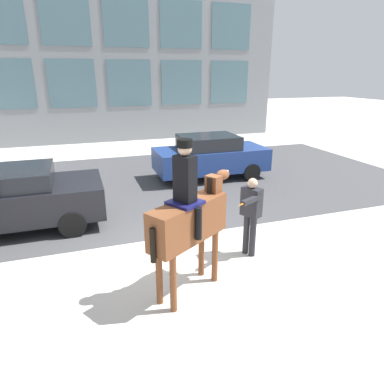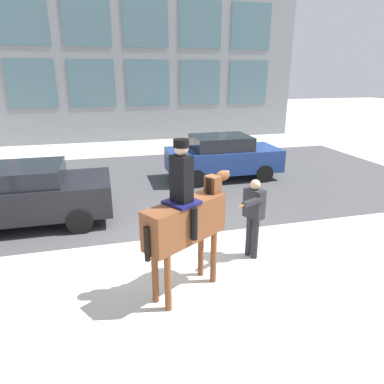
{
  "view_description": "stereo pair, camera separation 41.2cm",
  "coord_description": "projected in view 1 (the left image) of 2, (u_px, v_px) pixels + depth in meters",
  "views": [
    {
      "loc": [
        -1.48,
        -6.43,
        3.6
      ],
      "look_at": [
        0.36,
        -0.96,
        1.59
      ],
      "focal_mm": 32.0,
      "sensor_mm": 36.0,
      "label": 1
    },
    {
      "loc": [
        -1.09,
        -6.55,
        3.6
      ],
      "look_at": [
        0.36,
        -0.96,
        1.59
      ],
      "focal_mm": 32.0,
      "sensor_mm": 36.0,
      "label": 2
    }
  ],
  "objects": [
    {
      "name": "ground_plane",
      "position": [
        162.0,
        249.0,
        7.39
      ],
      "size": [
        80.0,
        80.0,
        0.0
      ],
      "primitive_type": "plane",
      "color": "beige"
    },
    {
      "name": "road_surface",
      "position": [
        129.0,
        185.0,
        11.64
      ],
      "size": [
        19.95,
        8.5,
        0.01
      ],
      "color": "#444447",
      "rests_on": "ground_plane"
    },
    {
      "name": "mounted_horse_lead",
      "position": [
        189.0,
        217.0,
        5.55
      ],
      "size": [
        1.75,
        1.25,
        2.68
      ],
      "rotation": [
        0.0,
        0.0,
        0.55
      ],
      "color": "brown",
      "rests_on": "ground_plane"
    },
    {
      "name": "street_car_near_lane",
      "position": [
        13.0,
        198.0,
        8.15
      ],
      "size": [
        4.08,
        2.01,
        1.5
      ],
      "color": "black",
      "rests_on": "ground_plane"
    },
    {
      "name": "street_car_far_lane",
      "position": [
        210.0,
        156.0,
        12.22
      ],
      "size": [
        3.95,
        1.84,
        1.54
      ],
      "color": "navy",
      "rests_on": "ground_plane"
    },
    {
      "name": "pedestrian_bystander",
      "position": [
        251.0,
        211.0,
        6.87
      ],
      "size": [
        0.75,
        0.73,
        1.67
      ],
      "rotation": [
        0.0,
        0.0,
        -2.66
      ],
      "color": "#232328",
      "rests_on": "ground_plane"
    }
  ]
}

